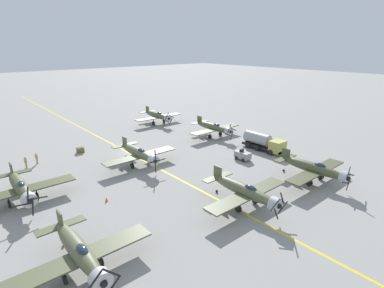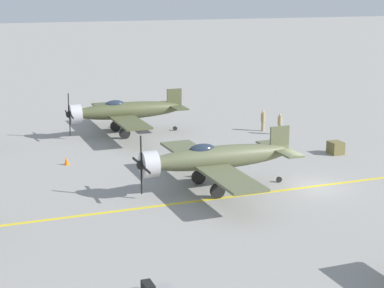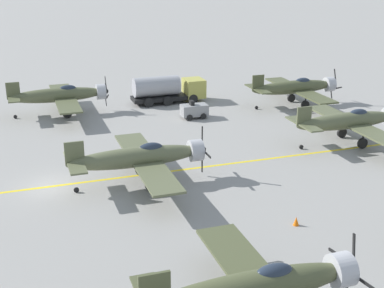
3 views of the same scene
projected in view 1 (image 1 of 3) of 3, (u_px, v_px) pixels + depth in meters
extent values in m
plane|color=gray|center=(130.00, 153.00, 52.14)|extent=(400.00, 400.00, 0.00)
cube|color=yellow|center=(130.00, 153.00, 52.14)|extent=(0.30, 160.00, 0.01)
ellipsoid|color=#535839|center=(213.00, 127.00, 61.26)|extent=(1.50, 9.50, 1.42)
cylinder|color=#B7B7BC|center=(229.00, 131.00, 58.04)|extent=(1.58, 0.90, 1.58)
ellipsoid|color=#232D3D|center=(217.00, 125.00, 60.26)|extent=(0.80, 1.70, 0.76)
cube|color=#535839|center=(215.00, 129.00, 60.81)|extent=(12.00, 2.10, 0.16)
cube|color=#535839|center=(199.00, 122.00, 64.17)|extent=(4.40, 1.10, 0.12)
cube|color=#535839|center=(199.00, 119.00, 63.97)|extent=(0.14, 1.30, 1.60)
sphere|color=black|center=(231.00, 132.00, 57.68)|extent=(0.56, 0.56, 0.56)
cube|color=black|center=(228.00, 135.00, 57.31)|extent=(1.64, 0.06, 0.89)
cube|color=black|center=(229.00, 128.00, 57.19)|extent=(0.89, 0.06, 1.64)
cube|color=black|center=(233.00, 129.00, 58.04)|extent=(1.64, 0.06, 0.89)
cube|color=black|center=(232.00, 135.00, 58.16)|extent=(0.89, 0.06, 1.64)
cylinder|color=black|center=(220.00, 131.00, 61.93)|extent=(0.14, 0.14, 1.26)
cylinder|color=black|center=(220.00, 134.00, 62.13)|extent=(0.22, 0.90, 0.90)
cylinder|color=black|center=(210.00, 134.00, 60.09)|extent=(0.14, 0.14, 1.26)
cylinder|color=black|center=(210.00, 137.00, 60.29)|extent=(0.22, 0.90, 0.90)
cylinder|color=black|center=(199.00, 131.00, 64.85)|extent=(0.12, 0.36, 0.36)
ellipsoid|color=#575C3E|center=(243.00, 189.00, 34.63)|extent=(1.50, 9.50, 1.42)
cylinder|color=#B7B7BC|center=(275.00, 204.00, 31.41)|extent=(1.58, 0.90, 1.58)
ellipsoid|color=#232D3D|center=(251.00, 189.00, 33.63)|extent=(0.80, 1.70, 0.76)
cube|color=#575C3E|center=(247.00, 194.00, 34.19)|extent=(12.00, 2.10, 0.16)
cube|color=#575C3E|center=(218.00, 177.00, 37.54)|extent=(4.40, 1.10, 0.12)
cube|color=#575C3E|center=(218.00, 172.00, 37.34)|extent=(0.14, 1.30, 1.60)
sphere|color=black|center=(279.00, 206.00, 31.05)|extent=(0.56, 0.56, 0.56)
cube|color=black|center=(282.00, 198.00, 31.06)|extent=(0.95, 0.06, 1.61)
cube|color=black|center=(283.00, 207.00, 31.65)|extent=(1.61, 0.06, 0.95)
cube|color=black|center=(276.00, 214.00, 31.04)|extent=(0.95, 0.06, 1.61)
cube|color=black|center=(275.00, 205.00, 30.45)|extent=(1.61, 0.06, 0.95)
cylinder|color=black|center=(255.00, 195.00, 35.31)|extent=(0.14, 0.14, 1.26)
cylinder|color=black|center=(255.00, 200.00, 35.51)|extent=(0.22, 0.90, 0.90)
cylinder|color=black|center=(238.00, 204.00, 33.46)|extent=(0.14, 0.14, 1.26)
cylinder|color=black|center=(238.00, 209.00, 33.66)|extent=(0.22, 0.90, 0.90)
cylinder|color=black|center=(217.00, 191.00, 38.22)|extent=(0.12, 0.36, 0.36)
ellipsoid|color=#54593B|center=(157.00, 115.00, 71.62)|extent=(1.50, 9.50, 1.42)
cylinder|color=#B7B7BC|center=(168.00, 118.00, 68.40)|extent=(1.57, 0.90, 1.58)
ellipsoid|color=#232D3D|center=(159.00, 114.00, 70.62)|extent=(0.80, 1.70, 0.76)
cube|color=#54593B|center=(159.00, 117.00, 71.18)|extent=(12.00, 2.10, 0.16)
cube|color=#54593B|center=(147.00, 112.00, 74.53)|extent=(4.40, 1.10, 0.12)
cube|color=#54593B|center=(147.00, 109.00, 74.33)|extent=(0.14, 1.30, 1.60)
sphere|color=black|center=(169.00, 119.00, 68.04)|extent=(0.56, 0.56, 0.56)
cube|color=black|center=(171.00, 122.00, 68.57)|extent=(1.09, 0.06, 1.53)
cube|color=black|center=(166.00, 121.00, 67.74)|extent=(1.53, 0.06, 1.09)
cube|color=black|center=(167.00, 116.00, 67.51)|extent=(1.09, 0.06, 1.53)
cube|color=black|center=(171.00, 116.00, 68.34)|extent=(1.53, 0.06, 1.09)
cylinder|color=black|center=(164.00, 119.00, 72.30)|extent=(0.14, 0.14, 1.26)
cylinder|color=black|center=(164.00, 121.00, 72.50)|extent=(0.22, 0.90, 0.90)
cylinder|color=black|center=(153.00, 121.00, 70.45)|extent=(0.14, 0.14, 1.26)
cylinder|color=black|center=(153.00, 123.00, 70.65)|extent=(0.22, 0.90, 0.90)
cylinder|color=black|center=(148.00, 120.00, 75.21)|extent=(0.12, 0.36, 0.36)
ellipsoid|color=#575C3E|center=(78.00, 249.00, 24.51)|extent=(1.50, 9.50, 1.42)
cylinder|color=#B7B7BC|center=(101.00, 280.00, 21.29)|extent=(1.58, 0.90, 1.58)
ellipsoid|color=#232D3D|center=(82.00, 250.00, 23.51)|extent=(0.80, 1.70, 0.76)
cube|color=#575C3E|center=(82.00, 257.00, 24.06)|extent=(12.00, 2.10, 0.16)
cube|color=#575C3E|center=(61.00, 226.00, 27.42)|extent=(4.40, 1.10, 0.12)
cube|color=#575C3E|center=(60.00, 219.00, 27.22)|extent=(0.14, 1.30, 1.60)
sphere|color=black|center=(104.00, 284.00, 20.92)|extent=(0.56, 0.56, 0.56)
cube|color=black|center=(111.00, 272.00, 21.10)|extent=(1.31, 0.06, 1.37)
cube|color=black|center=(113.00, 286.00, 21.50)|extent=(1.37, 0.06, 1.31)
cube|color=black|center=(94.00, 281.00, 20.35)|extent=(1.37, 0.06, 1.31)
cylinder|color=black|center=(100.00, 256.00, 25.18)|extent=(0.14, 0.14, 1.26)
cylinder|color=black|center=(101.00, 262.00, 25.38)|extent=(0.22, 0.90, 0.90)
cylinder|color=black|center=(64.00, 272.00, 23.34)|extent=(0.14, 0.14, 1.26)
cylinder|color=black|center=(65.00, 279.00, 23.54)|extent=(0.22, 0.90, 0.90)
cylinder|color=black|center=(64.00, 244.00, 28.10)|extent=(0.12, 0.36, 0.36)
ellipsoid|color=#4B5032|center=(20.00, 186.00, 35.56)|extent=(1.50, 9.50, 1.42)
cylinder|color=#B7B7BC|center=(29.00, 200.00, 32.34)|extent=(1.58, 0.90, 1.58)
ellipsoid|color=#232D3D|center=(21.00, 185.00, 34.56)|extent=(0.80, 1.70, 0.76)
cube|color=#4B5032|center=(22.00, 190.00, 35.12)|extent=(12.00, 2.10, 0.16)
cube|color=#4B5032|center=(12.00, 174.00, 38.48)|extent=(4.40, 1.10, 0.12)
cube|color=#4B5032|center=(11.00, 169.00, 38.27)|extent=(0.14, 1.30, 1.60)
sphere|color=black|center=(30.00, 201.00, 31.98)|extent=(0.56, 0.56, 0.56)
cube|color=black|center=(28.00, 194.00, 31.64)|extent=(0.37, 0.06, 1.75)
cube|color=black|center=(39.00, 198.00, 32.48)|extent=(1.75, 0.06, 0.37)
cube|color=black|center=(33.00, 208.00, 32.33)|extent=(0.37, 0.06, 1.75)
cube|color=black|center=(22.00, 205.00, 31.49)|extent=(1.75, 0.06, 0.37)
cylinder|color=black|center=(36.00, 191.00, 36.24)|extent=(0.14, 0.14, 1.26)
cylinder|color=black|center=(37.00, 196.00, 36.44)|extent=(0.22, 0.90, 0.90)
cylinder|color=black|center=(8.00, 199.00, 34.40)|extent=(0.14, 0.14, 1.26)
cylinder|color=black|center=(9.00, 204.00, 34.59)|extent=(0.22, 0.90, 0.90)
cylinder|color=black|center=(15.00, 188.00, 39.15)|extent=(0.12, 0.36, 0.36)
ellipsoid|color=#4C5132|center=(311.00, 167.00, 40.99)|extent=(1.50, 9.50, 1.42)
cylinder|color=#B7B7BC|center=(344.00, 178.00, 37.77)|extent=(1.57, 0.90, 1.58)
ellipsoid|color=#232D3D|center=(320.00, 166.00, 39.99)|extent=(0.80, 1.70, 0.76)
cube|color=#4C5132|center=(316.00, 171.00, 40.55)|extent=(12.00, 2.10, 0.16)
cube|color=#4C5132|center=(285.00, 158.00, 43.90)|extent=(4.40, 1.10, 0.12)
cube|color=#4C5132|center=(286.00, 154.00, 43.70)|extent=(0.14, 1.30, 1.60)
sphere|color=black|center=(348.00, 179.00, 37.41)|extent=(0.56, 0.56, 0.56)
cube|color=black|center=(345.00, 183.00, 36.99)|extent=(1.70, 0.06, 0.72)
cube|color=black|center=(348.00, 173.00, 36.97)|extent=(0.72, 0.06, 1.70)
cube|color=black|center=(352.00, 175.00, 37.82)|extent=(1.70, 0.06, 0.72)
cube|color=black|center=(348.00, 184.00, 37.85)|extent=(0.72, 0.06, 1.70)
cylinder|color=black|center=(321.00, 172.00, 41.67)|extent=(0.14, 0.14, 1.26)
cylinder|color=black|center=(321.00, 177.00, 41.86)|extent=(0.22, 0.90, 0.90)
cylinder|color=black|center=(310.00, 178.00, 39.82)|extent=(0.14, 0.14, 1.26)
cylinder|color=black|center=(309.00, 183.00, 40.02)|extent=(0.22, 0.90, 0.90)
cylinder|color=black|center=(284.00, 171.00, 44.58)|extent=(0.12, 0.36, 0.36)
ellipsoid|color=#5B6041|center=(138.00, 152.00, 46.61)|extent=(1.50, 9.50, 1.42)
cylinder|color=#B7B7BC|center=(153.00, 160.00, 43.39)|extent=(1.58, 0.90, 1.58)
ellipsoid|color=#232D3D|center=(141.00, 151.00, 45.61)|extent=(0.80, 1.70, 0.76)
cube|color=#5B6041|center=(140.00, 156.00, 46.16)|extent=(12.00, 2.10, 0.16)
cube|color=#5B6041|center=(125.00, 145.00, 49.52)|extent=(4.40, 1.10, 0.12)
cube|color=#5B6041|center=(125.00, 141.00, 49.32)|extent=(0.14, 1.30, 1.60)
sphere|color=black|center=(155.00, 161.00, 43.03)|extent=(0.56, 0.56, 0.56)
cube|color=black|center=(150.00, 163.00, 42.48)|extent=(1.75, 0.06, 0.17)
cube|color=black|center=(155.00, 156.00, 42.76)|extent=(0.17, 0.06, 1.75)
cube|color=black|center=(160.00, 160.00, 43.57)|extent=(1.75, 0.06, 0.17)
cube|color=black|center=(156.00, 167.00, 43.29)|extent=(0.17, 0.06, 1.75)
cylinder|color=black|center=(149.00, 157.00, 47.28)|extent=(0.14, 0.14, 1.26)
cylinder|color=black|center=(149.00, 161.00, 47.48)|extent=(0.22, 0.90, 0.90)
cylinder|color=black|center=(132.00, 162.00, 45.44)|extent=(0.14, 0.14, 1.26)
cylinder|color=black|center=(132.00, 166.00, 45.64)|extent=(0.22, 0.90, 0.90)
cylinder|color=black|center=(126.00, 157.00, 50.20)|extent=(0.12, 0.36, 0.36)
cube|color=black|center=(263.00, 147.00, 53.68)|extent=(2.25, 8.00, 0.40)
cube|color=#B2AD4C|center=(277.00, 147.00, 51.29)|extent=(2.50, 2.08, 2.00)
cylinder|color=#9E9EA3|center=(258.00, 138.00, 54.23)|extent=(2.10, 4.96, 2.10)
cylinder|color=black|center=(279.00, 149.00, 52.66)|extent=(0.30, 1.00, 1.00)
cylinder|color=black|center=(270.00, 152.00, 51.20)|extent=(0.30, 1.00, 1.00)
cylinder|color=black|center=(265.00, 145.00, 54.74)|extent=(0.30, 1.00, 1.00)
cylinder|color=black|center=(257.00, 148.00, 53.28)|extent=(0.30, 1.00, 1.00)
cylinder|color=black|center=(256.00, 143.00, 56.25)|extent=(0.30, 1.00, 1.00)
cylinder|color=black|center=(248.00, 145.00, 54.78)|extent=(0.30, 1.00, 1.00)
cube|color=gray|center=(243.00, 155.00, 49.07)|extent=(1.40, 2.60, 1.10)
cube|color=black|center=(242.00, 150.00, 49.02)|extent=(0.70, 0.36, 0.44)
cylinder|color=black|center=(249.00, 158.00, 49.13)|extent=(0.20, 0.60, 0.60)
cylinder|color=black|center=(243.00, 160.00, 48.29)|extent=(0.20, 0.60, 0.60)
cylinder|color=black|center=(242.00, 156.00, 50.17)|extent=(0.20, 0.60, 0.60)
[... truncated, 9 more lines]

